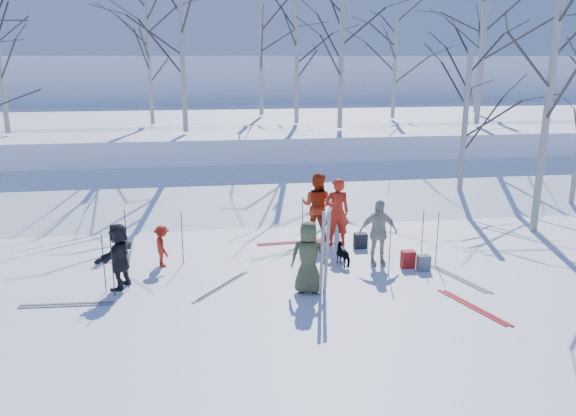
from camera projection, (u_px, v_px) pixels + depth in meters
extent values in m
plane|color=white|center=(297.00, 279.00, 12.90)|extent=(120.00, 120.00, 0.00)
cube|color=white|center=(266.00, 199.00, 19.55)|extent=(70.00, 9.49, 4.12)
cube|color=white|center=(245.00, 136.00, 28.88)|extent=(70.00, 18.00, 2.20)
cube|color=white|center=(228.00, 92.00, 48.69)|extent=(90.00, 30.00, 6.00)
imported|color=#3F462A|center=(309.00, 257.00, 11.99)|extent=(0.88, 0.68, 1.60)
imported|color=red|center=(337.00, 212.00, 15.03)|extent=(0.68, 0.45, 1.85)
imported|color=#AF300D|center=(317.00, 206.00, 15.67)|extent=(1.13, 1.07, 1.86)
imported|color=red|center=(162.00, 246.00, 13.58)|extent=(0.57, 0.75, 1.03)
imported|color=beige|center=(378.00, 232.00, 13.66)|extent=(0.96, 0.41, 1.63)
imported|color=black|center=(119.00, 256.00, 12.27)|extent=(0.92, 1.43, 1.48)
imported|color=black|center=(344.00, 254.00, 13.73)|extent=(0.51, 0.70, 0.54)
cube|color=silver|center=(322.00, 254.00, 11.73)|extent=(0.10, 0.17, 1.90)
cube|color=silver|center=(327.00, 253.00, 11.81)|extent=(0.10, 0.23, 1.89)
cylinder|color=black|center=(390.00, 248.00, 12.94)|extent=(0.02, 0.02, 1.34)
cylinder|color=black|center=(422.00, 237.00, 13.79)|extent=(0.02, 0.02, 1.34)
cylinder|color=black|center=(437.00, 238.00, 13.68)|extent=(0.02, 0.02, 1.34)
cylinder|color=black|center=(302.00, 221.00, 15.09)|extent=(0.02, 0.02, 1.34)
cylinder|color=black|center=(112.00, 267.00, 11.83)|extent=(0.02, 0.02, 1.34)
cylinder|color=black|center=(315.00, 219.00, 15.28)|extent=(0.02, 0.02, 1.34)
cylinder|color=black|center=(104.00, 264.00, 11.99)|extent=(0.02, 0.02, 1.34)
cylinder|color=black|center=(127.00, 259.00, 12.25)|extent=(0.02, 0.02, 1.34)
cylinder|color=black|center=(126.00, 236.00, 13.86)|extent=(0.02, 0.02, 1.34)
cylinder|color=black|center=(182.00, 238.00, 13.70)|extent=(0.02, 0.02, 1.34)
cube|color=#A91A1A|center=(408.00, 259.00, 13.58)|extent=(0.32, 0.22, 0.42)
cube|color=slate|center=(424.00, 263.00, 13.39)|extent=(0.30, 0.20, 0.38)
cube|color=black|center=(361.00, 241.00, 14.98)|extent=(0.34, 0.24, 0.40)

